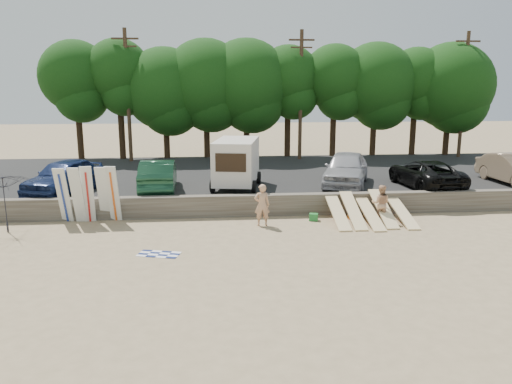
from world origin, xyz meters
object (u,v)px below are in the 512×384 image
car_0 (64,176)px  beach_umbrella (3,204)px  box_trailer (236,161)px  cooler (314,217)px  beachgoer_b (381,203)px  car_3 (425,173)px  car_1 (158,175)px  beachgoer_a (262,205)px  car_2 (346,169)px

car_0 → beach_umbrella: beach_umbrella is taller
box_trailer → cooler: box_trailer is taller
beachgoer_b → beach_umbrella: 15.98m
car_0 → box_trailer: bearing=22.7°
car_3 → box_trailer: bearing=-8.2°
cooler → beach_umbrella: beach_umbrella is taller
beachgoer_b → car_1: bearing=-3.2°
car_3 → beachgoer_b: bearing=42.6°
car_1 → beachgoer_b: 11.02m
car_1 → beachgoer_b: size_ratio=2.89×
beachgoer_b → box_trailer: bearing=-17.6°
beachgoer_a → beachgoer_b: size_ratio=1.10×
car_2 → car_3: bearing=8.6°
box_trailer → car_1: bearing=-163.2°
car_1 → beach_umbrella: bearing=35.4°
car_2 → beachgoer_b: size_ratio=3.16×
car_2 → car_0: bearing=-156.8°
beachgoer_b → beach_umbrella: size_ratio=0.61×
box_trailer → car_3: (9.90, -0.67, -0.70)m
car_2 → beachgoer_a: car_2 is taller
box_trailer → car_0: box_trailer is taller
beachgoer_b → car_2: bearing=-67.0°
box_trailer → beachgoer_b: 7.83m
beachgoer_a → car_0: bearing=-24.8°
car_2 → box_trailer: bearing=-157.9°
car_3 → car_2: bearing=-16.2°
beach_umbrella → car_3: bearing=12.1°
box_trailer → beach_umbrella: box_trailer is taller
beachgoer_b → cooler: size_ratio=4.40×
box_trailer → beachgoer_a: (0.85, -4.83, -1.19)m
car_2 → cooler: 5.32m
car_3 → beachgoer_a: bearing=20.3°
car_1 → car_2: size_ratio=0.92×
box_trailer → beach_umbrella: 11.01m
box_trailer → cooler: (3.25, -4.22, -1.95)m
car_1 → beachgoer_a: (4.83, -4.41, -0.58)m
beachgoer_a → cooler: 2.59m
car_0 → cooler: size_ratio=13.10×
car_1 → beachgoer_b: (10.15, -4.24, -0.66)m
box_trailer → beachgoer_a: size_ratio=2.31×
beachgoer_b → beach_umbrella: (-15.97, -0.25, 0.39)m
car_0 → cooler: 12.47m
car_0 → car_2: car_2 is taller
box_trailer → car_0: bearing=-165.7°
beachgoer_a → car_3: bearing=-155.6°
car_3 → beachgoer_a: car_3 is taller
box_trailer → beach_umbrella: size_ratio=1.56×
beach_umbrella → car_2: bearing=18.0°
car_3 → car_1: bearing=-5.4°
car_0 → car_1: (4.60, 0.11, -0.05)m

